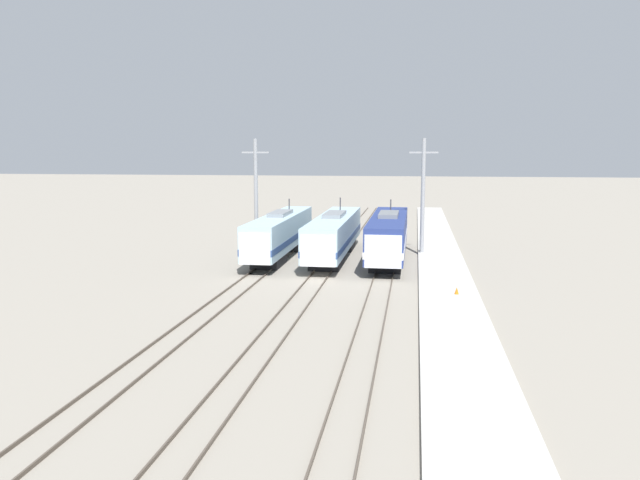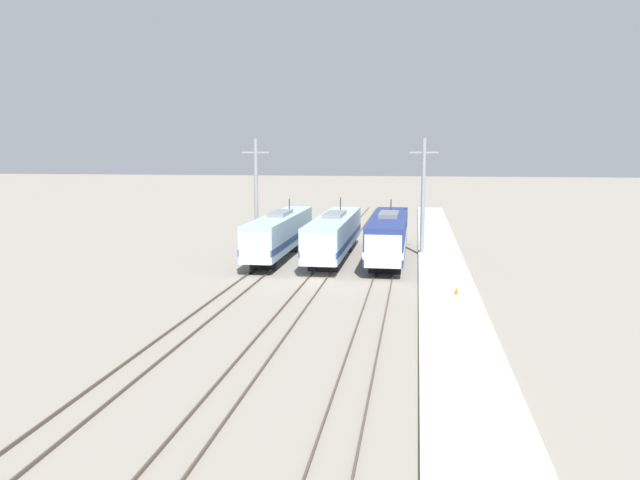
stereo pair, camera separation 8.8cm
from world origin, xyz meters
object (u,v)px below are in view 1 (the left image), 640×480
at_px(locomotive_far_left, 279,234).
at_px(catenary_tower_right, 423,196).
at_px(locomotive_center, 334,235).
at_px(locomotive_far_right, 388,236).
at_px(traffic_cone, 457,291).
at_px(catenary_tower_left, 256,194).

xyz_separation_m(locomotive_far_left, catenary_tower_right, (12.98, 3.52, 3.46)).
bearing_deg(locomotive_center, catenary_tower_right, 20.62).
relative_size(locomotive_far_right, catenary_tower_right, 1.72).
bearing_deg(traffic_cone, locomotive_far_right, 110.59).
relative_size(catenary_tower_left, traffic_cone, 22.71).
bearing_deg(locomotive_far_right, locomotive_far_left, -179.41).
distance_m(locomotive_center, catenary_tower_left, 9.25).
xyz_separation_m(catenary_tower_left, traffic_cone, (18.20, -17.25, -5.13)).
bearing_deg(locomotive_far_left, catenary_tower_left, 130.81).
bearing_deg(catenary_tower_left, catenary_tower_right, 0.00).
bearing_deg(locomotive_far_left, catenary_tower_right, 15.19).
relative_size(catenary_tower_left, catenary_tower_right, 1.00).
bearing_deg(catenary_tower_left, locomotive_center, -20.56).
xyz_separation_m(catenary_tower_right, traffic_cone, (2.18, -17.25, -5.13)).
bearing_deg(locomotive_center, locomotive_far_right, -4.71).
height_order(locomotive_far_left, locomotive_center, locomotive_center).
distance_m(locomotive_center, catenary_tower_right, 9.23).
relative_size(locomotive_center, catenary_tower_right, 1.83).
distance_m(locomotive_far_left, catenary_tower_right, 13.89).
height_order(locomotive_far_right, catenary_tower_left, catenary_tower_left).
xyz_separation_m(locomotive_center, locomotive_far_right, (4.98, -0.41, 0.06)).
bearing_deg(locomotive_center, catenary_tower_left, 159.44).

